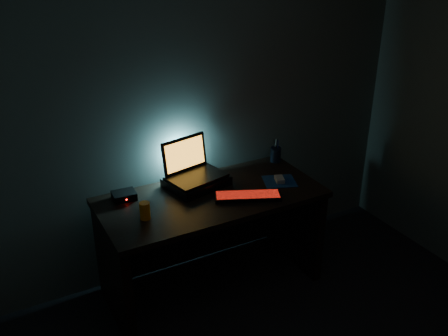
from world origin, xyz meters
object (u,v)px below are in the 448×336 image
at_px(laptop, 192,168).
at_px(mouse, 280,179).
at_px(pen_cup, 276,155).
at_px(router, 124,196).
at_px(juice_glass, 145,211).
at_px(keyboard, 248,196).

xyz_separation_m(laptop, mouse, (0.55, -0.27, -0.10)).
bearing_deg(pen_cup, router, -178.67).
distance_m(mouse, router, 1.08).
bearing_deg(juice_glass, pen_cup, 15.70).
xyz_separation_m(mouse, juice_glass, (-1.01, -0.03, 0.04)).
bearing_deg(keyboard, mouse, 41.33).
xyz_separation_m(mouse, router, (-1.05, 0.27, 0.01)).
bearing_deg(laptop, router, 167.01).
xyz_separation_m(pen_cup, router, (-1.21, -0.03, -0.03)).
distance_m(laptop, mouse, 0.62).
height_order(laptop, keyboard, laptop).
relative_size(pen_cup, router, 0.73).
bearing_deg(keyboard, pen_cup, 63.76).
distance_m(keyboard, router, 0.82).
relative_size(keyboard, router, 2.90).
height_order(laptop, mouse, laptop).
relative_size(mouse, pen_cup, 0.83).
bearing_deg(mouse, keyboard, -142.59).
bearing_deg(laptop, mouse, -38.61).
bearing_deg(mouse, laptop, 174.32).
relative_size(juice_glass, router, 0.71).
bearing_deg(juice_glass, keyboard, -5.74).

